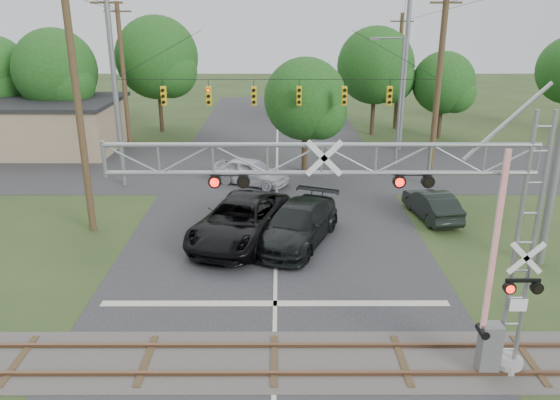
{
  "coord_description": "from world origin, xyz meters",
  "views": [
    {
      "loc": [
        0.16,
        -12.39,
        10.48
      ],
      "look_at": [
        0.19,
        7.5,
        3.42
      ],
      "focal_mm": 35.0,
      "sensor_mm": 36.0,
      "label": 1
    }
  ],
  "objects_px": {
    "pickup_black": "(240,221)",
    "streetlight": "(398,95)",
    "crossing_gantry": "(401,219)",
    "traffic_signal_span": "(292,93)",
    "car_dark": "(298,224)",
    "sedan_silver": "(251,171)",
    "commercial_building": "(10,125)"
  },
  "relations": [
    {
      "from": "traffic_signal_span",
      "to": "commercial_building",
      "type": "height_order",
      "value": "traffic_signal_span"
    },
    {
      "from": "streetlight",
      "to": "traffic_signal_span",
      "type": "bearing_deg",
      "value": -149.05
    },
    {
      "from": "crossing_gantry",
      "to": "commercial_building",
      "type": "height_order",
      "value": "crossing_gantry"
    },
    {
      "from": "sedan_silver",
      "to": "car_dark",
      "type": "bearing_deg",
      "value": -137.17
    },
    {
      "from": "sedan_silver",
      "to": "commercial_building",
      "type": "bearing_deg",
      "value": 91.4
    },
    {
      "from": "crossing_gantry",
      "to": "car_dark",
      "type": "bearing_deg",
      "value": 104.91
    },
    {
      "from": "car_dark",
      "to": "streetlight",
      "type": "bearing_deg",
      "value": 83.64
    },
    {
      "from": "car_dark",
      "to": "crossing_gantry",
      "type": "bearing_deg",
      "value": -53.19
    },
    {
      "from": "crossing_gantry",
      "to": "car_dark",
      "type": "distance_m",
      "value": 10.63
    },
    {
      "from": "crossing_gantry",
      "to": "streetlight",
      "type": "distance_m",
      "value": 23.12
    },
    {
      "from": "crossing_gantry",
      "to": "car_dark",
      "type": "height_order",
      "value": "crossing_gantry"
    },
    {
      "from": "commercial_building",
      "to": "pickup_black",
      "type": "bearing_deg",
      "value": -42.31
    },
    {
      "from": "traffic_signal_span",
      "to": "streetlight",
      "type": "bearing_deg",
      "value": 30.95
    },
    {
      "from": "pickup_black",
      "to": "streetlight",
      "type": "distance_m",
      "value": 16.63
    },
    {
      "from": "traffic_signal_span",
      "to": "crossing_gantry",
      "type": "bearing_deg",
      "value": -81.84
    },
    {
      "from": "pickup_black",
      "to": "sedan_silver",
      "type": "relative_size",
      "value": 1.49
    },
    {
      "from": "streetlight",
      "to": "sedan_silver",
      "type": "bearing_deg",
      "value": -156.73
    },
    {
      "from": "commercial_building",
      "to": "car_dark",
      "type": "bearing_deg",
      "value": -38.97
    },
    {
      "from": "car_dark",
      "to": "sedan_silver",
      "type": "distance_m",
      "value": 9.36
    },
    {
      "from": "crossing_gantry",
      "to": "traffic_signal_span",
      "type": "xyz_separation_m",
      "value": [
        -2.64,
        18.37,
        0.76
      ]
    },
    {
      "from": "car_dark",
      "to": "sedan_silver",
      "type": "xyz_separation_m",
      "value": [
        -2.63,
        8.99,
        -0.1
      ]
    },
    {
      "from": "crossing_gantry",
      "to": "car_dark",
      "type": "xyz_separation_m",
      "value": [
        -2.53,
        9.51,
        -4.03
      ]
    },
    {
      "from": "crossing_gantry",
      "to": "traffic_signal_span",
      "type": "height_order",
      "value": "traffic_signal_span"
    },
    {
      "from": "sedan_silver",
      "to": "commercial_building",
      "type": "distance_m",
      "value": 20.86
    },
    {
      "from": "pickup_black",
      "to": "car_dark",
      "type": "distance_m",
      "value": 2.7
    },
    {
      "from": "commercial_building",
      "to": "sedan_silver",
      "type": "bearing_deg",
      "value": -24.41
    },
    {
      "from": "car_dark",
      "to": "pickup_black",
      "type": "bearing_deg",
      "value": -164.05
    },
    {
      "from": "car_dark",
      "to": "sedan_silver",
      "type": "height_order",
      "value": "car_dark"
    },
    {
      "from": "crossing_gantry",
      "to": "pickup_black",
      "type": "height_order",
      "value": "crossing_gantry"
    },
    {
      "from": "car_dark",
      "to": "streetlight",
      "type": "xyz_separation_m",
      "value": [
        7.07,
        13.16,
        3.98
      ]
    },
    {
      "from": "crossing_gantry",
      "to": "pickup_black",
      "type": "distance_m",
      "value": 11.78
    },
    {
      "from": "pickup_black",
      "to": "car_dark",
      "type": "relative_size",
      "value": 1.13
    }
  ]
}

